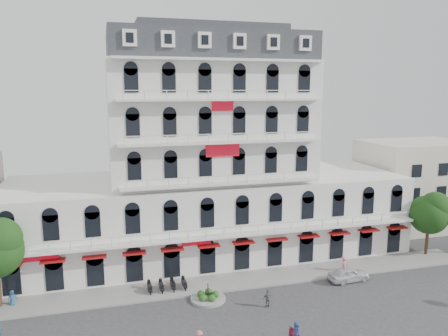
% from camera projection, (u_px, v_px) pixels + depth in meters
% --- Properties ---
extents(ground, '(120.00, 120.00, 0.00)m').
position_uv_depth(ground, '(262.00, 329.00, 35.00)').
color(ground, '#38383A').
rests_on(ground, ground).
extents(sidewalk, '(53.00, 4.00, 0.16)m').
position_uv_depth(sidewalk, '(230.00, 282.00, 43.52)').
color(sidewalk, gray).
rests_on(sidewalk, ground).
extents(main_building, '(45.00, 15.00, 25.80)m').
position_uv_depth(main_building, '(209.00, 169.00, 50.32)').
color(main_building, silver).
rests_on(main_building, ground).
extents(flank_building_east, '(14.00, 10.00, 12.00)m').
position_uv_depth(flank_building_east, '(415.00, 184.00, 60.79)').
color(flank_building_east, beige).
rests_on(flank_building_east, ground).
extents(traffic_island, '(3.20, 3.20, 1.60)m').
position_uv_depth(traffic_island, '(208.00, 297.00, 39.86)').
color(traffic_island, gray).
rests_on(traffic_island, ground).
extents(parked_scooter_row, '(4.40, 1.80, 1.10)m').
position_uv_depth(parked_scooter_row, '(167.00, 291.00, 41.68)').
color(parked_scooter_row, black).
rests_on(parked_scooter_row, ground).
extents(tree_east_inner, '(4.40, 4.37, 7.57)m').
position_uv_depth(tree_east_inner, '(430.00, 212.00, 49.86)').
color(tree_east_inner, '#382314').
rests_on(tree_east_inner, ground).
extents(parked_car, '(4.31, 1.95, 1.44)m').
position_uv_depth(parked_car, '(349.00, 274.00, 43.78)').
color(parked_car, silver).
rests_on(parked_car, ground).
extents(rider_east, '(0.55, 1.70, 1.93)m').
position_uv_depth(rider_east, '(296.00, 334.00, 32.67)').
color(rider_east, maroon).
rests_on(rider_east, ground).
extents(pedestrian_left, '(0.87, 0.76, 1.49)m').
position_uv_depth(pedestrian_left, '(12.00, 298.00, 38.63)').
color(pedestrian_left, '#265073').
rests_on(pedestrian_left, ground).
extents(pedestrian_mid, '(0.99, 0.51, 1.63)m').
position_uv_depth(pedestrian_mid, '(268.00, 298.00, 38.50)').
color(pedestrian_mid, slate).
rests_on(pedestrian_mid, ground).
extents(pedestrian_right, '(1.32, 1.06, 1.78)m').
position_uv_depth(pedestrian_right, '(344.00, 264.00, 45.85)').
color(pedestrian_right, pink).
rests_on(pedestrian_right, ground).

